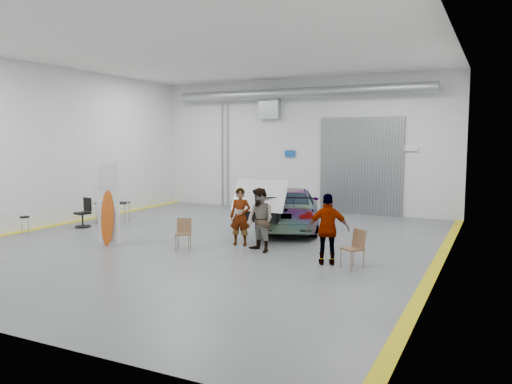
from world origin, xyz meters
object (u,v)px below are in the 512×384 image
at_px(person_a, 240,217).
at_px(work_table, 111,202).
at_px(folding_chair_near, 184,240).
at_px(folding_chair_far, 352,256).
at_px(shop_stool, 25,226).
at_px(person_b, 260,220).
at_px(person_c, 328,229).
at_px(office_chair, 84,215).
at_px(sedan_car, 289,208).
at_px(surfboard_display, 107,209).

relative_size(person_a, work_table, 1.28).
relative_size(folding_chair_near, folding_chair_far, 0.93).
bearing_deg(shop_stool, person_b, 8.53).
bearing_deg(folding_chair_far, folding_chair_near, -143.86).
relative_size(person_c, folding_chair_far, 1.91).
bearing_deg(office_chair, sedan_car, 35.36).
distance_m(surfboard_display, work_table, 4.60).
bearing_deg(work_table, person_b, -16.06).
bearing_deg(folding_chair_near, person_a, 22.14).
xyz_separation_m(person_b, office_chair, (-7.67, 0.83, -0.46)).
distance_m(surfboard_display, folding_chair_near, 2.59).
bearing_deg(work_table, person_c, -15.68).
relative_size(shop_stool, work_table, 0.47).
bearing_deg(work_table, office_chair, -95.17).
height_order(person_a, office_chair, person_a).
distance_m(sedan_car, office_chair, 7.63).
distance_m(surfboard_display, office_chair, 3.84).
relative_size(sedan_car, work_table, 3.79).
bearing_deg(person_a, person_c, -32.89).
bearing_deg(surfboard_display, folding_chair_far, -1.00).
height_order(sedan_car, office_chair, sedan_car).
relative_size(sedan_car, surfboard_display, 1.89).
relative_size(person_a, folding_chair_far, 1.82).
distance_m(person_a, office_chair, 6.75).
height_order(folding_chair_near, shop_stool, folding_chair_near).
bearing_deg(shop_stool, work_table, 77.87).
bearing_deg(surfboard_display, person_b, 9.88).
height_order(surfboard_display, office_chair, surfboard_display).
bearing_deg(office_chair, work_table, 97.13).
bearing_deg(person_b, person_c, 10.51).
xyz_separation_m(surfboard_display, folding_chair_near, (2.38, 0.58, -0.84)).
xyz_separation_m(person_b, work_table, (-7.55, 2.17, -0.15)).
xyz_separation_m(sedan_car, person_c, (2.89, -4.39, 0.17)).
height_order(person_a, work_table, person_a).
distance_m(surfboard_display, shop_stool, 3.82).
height_order(person_a, person_c, person_c).
distance_m(person_b, office_chair, 7.73).
bearing_deg(work_table, person_a, -13.67).
bearing_deg(folding_chair_near, shop_stool, 160.32).
distance_m(person_a, folding_chair_far, 4.07).
distance_m(person_b, work_table, 7.86).
bearing_deg(office_chair, person_c, 4.25).
bearing_deg(surfboard_display, office_chair, 139.64).
bearing_deg(folding_chair_near, work_table, 127.20).
height_order(person_b, surfboard_display, surfboard_display).
height_order(sedan_car, shop_stool, sedan_car).
bearing_deg(folding_chair_near, sedan_car, 47.15).
xyz_separation_m(sedan_car, office_chair, (-7.01, -2.99, -0.29)).
xyz_separation_m(person_c, office_chair, (-9.90, 1.40, -0.46)).
height_order(folding_chair_far, work_table, work_table).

